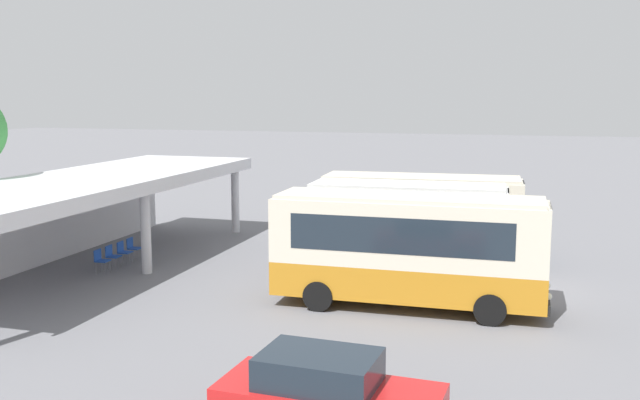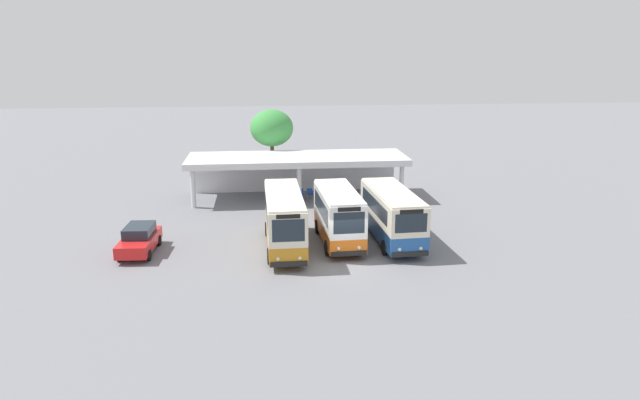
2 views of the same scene
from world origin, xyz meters
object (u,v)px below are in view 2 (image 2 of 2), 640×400
(parked_car_flank, at_px, (139,239))
(waiting_chair_second_from_end, at_px, (301,193))
(city_bus_second_in_row, at_px, (339,214))
(waiting_chair_end_by_column, at_px, (292,193))
(city_bus_nearest_orange, at_px, (284,218))
(waiting_chair_fourth_seat, at_px, (319,193))
(city_bus_middle_cream, at_px, (392,213))
(waiting_chair_middle_seat, at_px, (310,193))

(parked_car_flank, distance_m, waiting_chair_second_from_end, 15.11)
(city_bus_second_in_row, height_order, parked_car_flank, city_bus_second_in_row)
(parked_car_flank, relative_size, waiting_chair_end_by_column, 4.91)
(city_bus_second_in_row, bearing_deg, parked_car_flank, -177.28)
(parked_car_flank, xyz_separation_m, waiting_chair_end_by_column, (9.50, 11.12, -0.30))
(city_bus_nearest_orange, height_order, waiting_chair_fourth_seat, city_bus_nearest_orange)
(city_bus_nearest_orange, distance_m, waiting_chair_end_by_column, 11.29)
(city_bus_nearest_orange, relative_size, parked_car_flank, 1.92)
(city_bus_nearest_orange, xyz_separation_m, city_bus_middle_cream, (6.66, 0.64, -0.09))
(city_bus_middle_cream, relative_size, waiting_chair_end_by_column, 9.09)
(city_bus_second_in_row, height_order, waiting_chair_middle_seat, city_bus_second_in_row)
(city_bus_nearest_orange, distance_m, city_bus_second_in_row, 3.38)
(parked_car_flank, distance_m, waiting_chair_fourth_seat, 16.13)
(waiting_chair_middle_seat, xyz_separation_m, waiting_chair_fourth_seat, (0.72, 0.03, 0.00))
(parked_car_flank, xyz_separation_m, waiting_chair_fourth_seat, (11.66, 11.14, -0.30))
(city_bus_middle_cream, relative_size, waiting_chair_fourth_seat, 9.09)
(city_bus_second_in_row, relative_size, waiting_chair_end_by_column, 7.98)
(city_bus_nearest_orange, relative_size, waiting_chair_second_from_end, 9.41)
(waiting_chair_end_by_column, bearing_deg, waiting_chair_fourth_seat, 0.47)
(city_bus_second_in_row, relative_size, waiting_chair_fourth_seat, 7.98)
(waiting_chair_middle_seat, relative_size, waiting_chair_fourth_seat, 1.00)
(waiting_chair_middle_seat, bearing_deg, waiting_chair_second_from_end, 177.84)
(city_bus_nearest_orange, bearing_deg, waiting_chair_second_from_end, 81.23)
(city_bus_middle_cream, bearing_deg, city_bus_nearest_orange, -174.53)
(city_bus_second_in_row, bearing_deg, waiting_chair_fourth_seat, 90.88)
(waiting_chair_second_from_end, bearing_deg, waiting_chair_middle_seat, -2.16)
(parked_car_flank, relative_size, waiting_chair_second_from_end, 4.91)
(city_bus_nearest_orange, relative_size, city_bus_second_in_row, 1.18)
(parked_car_flank, distance_m, waiting_chair_end_by_column, 14.63)
(city_bus_second_in_row, bearing_deg, waiting_chair_end_by_column, 102.41)
(parked_car_flank, height_order, waiting_chair_middle_seat, parked_car_flank)
(city_bus_middle_cream, height_order, waiting_chair_fourth_seat, city_bus_middle_cream)
(city_bus_middle_cream, relative_size, waiting_chair_middle_seat, 9.09)
(waiting_chair_second_from_end, bearing_deg, city_bus_middle_cream, -64.93)
(waiting_chair_second_from_end, bearing_deg, city_bus_second_in_row, -81.37)
(waiting_chair_middle_seat, bearing_deg, city_bus_second_in_row, -85.21)
(waiting_chair_middle_seat, bearing_deg, city_bus_middle_cream, -68.17)
(city_bus_nearest_orange, height_order, waiting_chair_second_from_end, city_bus_nearest_orange)
(waiting_chair_end_by_column, relative_size, waiting_chair_fourth_seat, 1.00)
(city_bus_middle_cream, distance_m, parked_car_flank, 15.19)
(parked_car_flank, relative_size, waiting_chair_middle_seat, 4.91)
(city_bus_middle_cream, distance_m, waiting_chair_middle_seat, 11.40)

